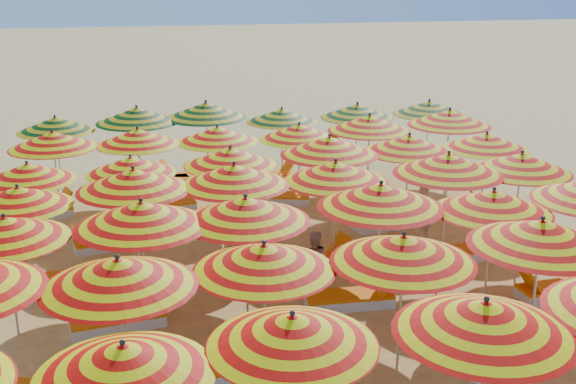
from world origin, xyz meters
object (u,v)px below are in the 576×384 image
Objects in this scene: umbrella_28 at (409,144)px; beachgoer_a at (424,215)px; umbrella_31 at (138,137)px; umbrella_39 at (282,115)px; lounger_21 at (188,178)px; umbrella_38 at (206,110)px; umbrella_19 at (134,180)px; umbrella_36 at (55,124)px; umbrella_34 at (370,123)px; lounger_11 at (314,264)px; umbrella_32 at (217,135)px; lounger_14 at (110,242)px; umbrella_40 at (357,111)px; umbrella_25 at (131,165)px; umbrella_14 at (246,209)px; umbrella_1 at (124,361)px; umbrella_10 at (541,233)px; lounger_10 at (53,281)px; umbrella_30 at (53,140)px; beachgoer_b at (314,262)px; lounger_15 at (388,222)px; umbrella_35 at (449,118)px; umbrella_9 at (403,249)px; lounger_7 at (121,320)px; lounger_9 at (557,290)px; lounger_12 at (468,252)px; umbrella_41 at (429,108)px; umbrella_2 at (292,331)px; umbrella_7 at (118,273)px; umbrella_26 at (230,157)px; lounger_20 at (159,182)px; umbrella_33 at (299,132)px; lounger_16 at (502,213)px; umbrella_18 at (18,197)px; umbrella_3 at (485,318)px; lounger_17 at (40,214)px; lounger_13 at (8,251)px; umbrella_22 at (448,164)px; umbrella_29 at (486,141)px; umbrella_21 at (336,172)px; lounger_6 at (506,355)px; umbrella_16 at (493,202)px; lounger_5 at (234,369)px; umbrella_8 at (264,258)px; umbrella_12 at (5,229)px; umbrella_24 at (28,172)px; lounger_19 at (277,198)px; umbrella_13 at (141,214)px; lounger_8 at (351,298)px; umbrella_23 at (521,163)px; umbrella_27 at (329,146)px; lounger_18 at (161,207)px.

umbrella_28 is 2.15× the size of beachgoer_a.
umbrella_31 reaches higher than umbrella_39.
umbrella_38 is at bearing 171.17° from lounger_21.
umbrella_19 is 6.78m from umbrella_36.
lounger_11 is at bearing -119.49° from umbrella_34.
umbrella_32 is 4.15m from lounger_14.
umbrella_25 is at bearing -147.01° from umbrella_40.
umbrella_1 is at bearing -114.29° from umbrella_14.
lounger_11 is at bearing 124.56° from umbrella_10.
lounger_10 is at bearing -119.44° from umbrella_38.
umbrella_30 is 7.93m from beachgoer_b.
umbrella_35 is at bearing 34.09° from lounger_15.
umbrella_9 reaches higher than lounger_7.
lounger_9 is 0.98× the size of lounger_12.
umbrella_2 is at bearing -118.02° from umbrella_41.
umbrella_7 reaches higher than umbrella_26.
umbrella_41 reaches higher than lounger_20.
umbrella_33 is at bearing 139.58° from lounger_20.
lounger_11 is 7.38m from lounger_20.
lounger_9 is 4.58m from lounger_16.
umbrella_9 is 7.78m from umbrella_18.
umbrella_3 is 1.68× the size of lounger_17.
umbrella_1 is 1.54× the size of lounger_13.
umbrella_35 is 11.25m from lounger_7.
umbrella_29 is (2.07, 2.46, -0.19)m from umbrella_22.
umbrella_21 is 1.33× the size of lounger_6.
umbrella_22 reaches higher than umbrella_33.
lounger_5 is (-5.15, -1.71, -1.95)m from umbrella_16.
umbrella_10 reaches higher than umbrella_8.
lounger_15 is (8.27, 3.99, -1.90)m from umbrella_12.
lounger_6 is 1.00× the size of lounger_14.
umbrella_3 reaches higher than umbrella_24.
lounger_5 is at bearing -94.14° from umbrella_32.
umbrella_26 is at bearing -47.72° from lounger_17.
umbrella_14 is 1.66× the size of lounger_12.
umbrella_24 is at bearing 170.31° from lounger_15.
umbrella_31 reaches higher than umbrella_29.
lounger_19 is at bearing 125.03° from lounger_15.
umbrella_3 reaches higher than umbrella_1.
umbrella_8 is 10.86m from umbrella_35.
umbrella_34 reaches higher than umbrella_33.
lounger_7 is (-2.33, 0.11, -2.02)m from umbrella_14.
umbrella_13 reaches higher than umbrella_1.
umbrella_35 is 1.06× the size of umbrella_41.
umbrella_12 is at bearing -178.40° from lounger_8.
umbrella_12 is 8.99m from umbrella_22.
umbrella_7 reaches higher than beachgoer_b.
umbrella_40 reaches higher than umbrella_41.
umbrella_23 is 1.61× the size of lounger_21.
umbrella_27 is 1.44× the size of lounger_18.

